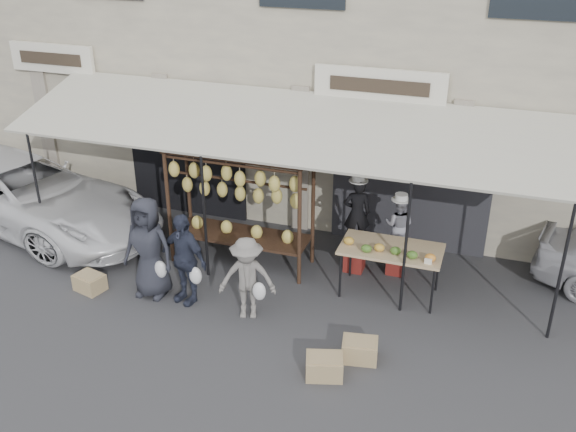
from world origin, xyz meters
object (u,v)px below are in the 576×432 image
(crate_near_a, at_px, (324,366))
(crate_far, at_px, (90,282))
(vendor_left, at_px, (357,213))
(produce_table, at_px, (391,250))
(customer_right, at_px, (247,279))
(vendor_right, at_px, (399,225))
(van, at_px, (15,175))
(banana_rack, at_px, (239,186))
(customer_mid, at_px, (184,258))
(customer_left, at_px, (149,248))
(crate_near_b, at_px, (360,350))

(crate_near_a, distance_m, crate_far, 4.57)
(vendor_left, bearing_deg, produce_table, 119.91)
(customer_right, bearing_deg, vendor_right, 30.35)
(vendor_right, height_order, van, van)
(banana_rack, relative_size, produce_table, 1.53)
(vendor_right, xyz_separation_m, crate_far, (-4.93, -2.31, -0.82))
(produce_table, distance_m, crate_near_a, 2.53)
(customer_mid, relative_size, van, 0.33)
(vendor_right, bearing_deg, customer_left, 33.41)
(produce_table, xyz_separation_m, vendor_right, (-0.01, 0.79, 0.09))
(produce_table, bearing_deg, crate_far, -162.87)
(vendor_left, distance_m, van, 7.23)
(customer_right, distance_m, van, 6.21)
(vendor_left, height_order, customer_right, vendor_left)
(vendor_left, distance_m, crate_near_a, 3.20)
(banana_rack, height_order, vendor_left, banana_rack)
(customer_left, bearing_deg, banana_rack, 54.30)
(produce_table, distance_m, customer_mid, 3.44)
(banana_rack, distance_m, vendor_right, 2.92)
(produce_table, xyz_separation_m, customer_mid, (-3.20, -1.26, -0.06))
(produce_table, bearing_deg, vendor_left, 138.87)
(produce_table, relative_size, crate_near_a, 3.27)
(customer_right, distance_m, crate_near_a, 1.96)
(vendor_left, xyz_separation_m, customer_left, (-3.10, -1.91, -0.25))
(vendor_right, height_order, customer_left, customer_left)
(crate_near_a, xyz_separation_m, crate_near_b, (0.39, 0.53, -0.00))
(crate_near_b, height_order, crate_far, crate_near_b)
(vendor_right, bearing_deg, crate_near_b, 94.15)
(customer_mid, bearing_deg, van, 177.18)
(vendor_left, relative_size, van, 0.27)
(vendor_left, bearing_deg, crate_near_a, 76.56)
(banana_rack, relative_size, vendor_right, 2.46)
(vendor_left, relative_size, vendor_right, 1.24)
(customer_mid, bearing_deg, crate_near_b, 6.22)
(banana_rack, distance_m, produce_table, 2.90)
(vendor_right, distance_m, crate_near_b, 2.76)
(crate_near_b, bearing_deg, crate_near_a, -126.40)
(customer_left, bearing_deg, produce_table, 17.68)
(vendor_left, height_order, van, van)
(van, bearing_deg, banana_rack, -78.48)
(banana_rack, height_order, van, banana_rack)
(banana_rack, height_order, customer_right, banana_rack)
(customer_right, height_order, crate_far, customer_right)
(produce_table, relative_size, crate_near_b, 3.29)
(customer_left, distance_m, crate_near_b, 3.90)
(customer_right, height_order, crate_near_b, customer_right)
(produce_table, xyz_separation_m, crate_near_b, (-0.06, -1.85, -0.72))
(customer_left, bearing_deg, vendor_right, 27.59)
(crate_near_a, bearing_deg, crate_far, 169.18)
(customer_mid, height_order, van, van)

